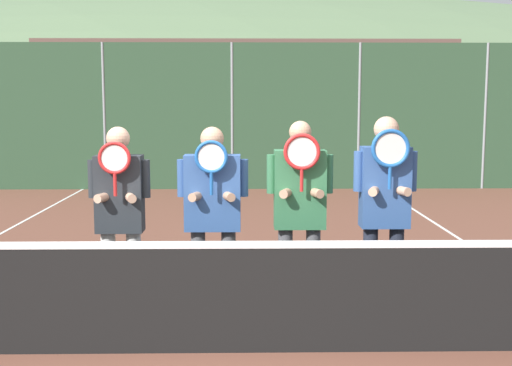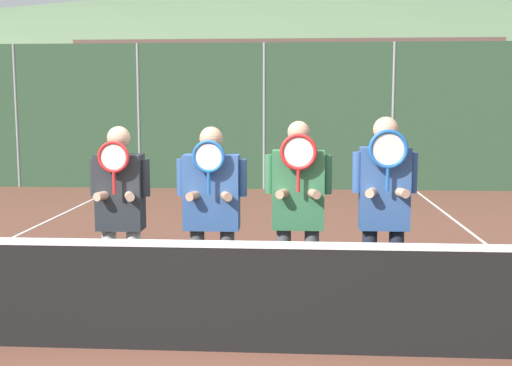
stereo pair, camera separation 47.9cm
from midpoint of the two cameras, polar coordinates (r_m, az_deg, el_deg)
The scene contains 11 objects.
ground_plane at distance 5.34m, azimuth -2.30°, elevation -14.73°, with size 120.00×120.00×0.00m, color brown.
hill_distant at distance 61.40m, azimuth 3.25°, elevation 5.36°, with size 113.04×62.80×21.98m.
clubhouse_building at distance 23.12m, azimuth 3.29°, elevation 7.23°, with size 13.49×5.50×3.96m.
fence_back at distance 14.67m, azimuth 1.67°, elevation 5.91°, with size 17.46×0.06×3.32m.
tennis_net at distance 5.19m, azimuth -2.33°, elevation -9.90°, with size 9.26×0.09×1.01m.
player_leftmost at distance 5.82m, azimuth -9.68°, elevation -2.32°, with size 0.54×0.34×1.78m.
player_center_left at distance 5.76m, azimuth -1.57°, elevation -2.14°, with size 0.63×0.34×1.78m.
player_center_right at distance 5.69m, azimuth 6.17°, elevation -2.11°, with size 0.59×0.34×1.83m.
player_rightmost at distance 5.70m, azimuth 13.70°, elevation -1.93°, with size 0.56×0.34×1.87m.
car_far_left at distance 17.73m, azimuth -12.89°, elevation 3.38°, with size 4.49×2.02×1.67m.
car_left_of_center at distance 17.19m, azimuth 5.04°, elevation 3.40°, with size 4.64×1.94×1.66m.
Camera 2 is at (0.77, -4.92, 2.00)m, focal length 45.00 mm.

